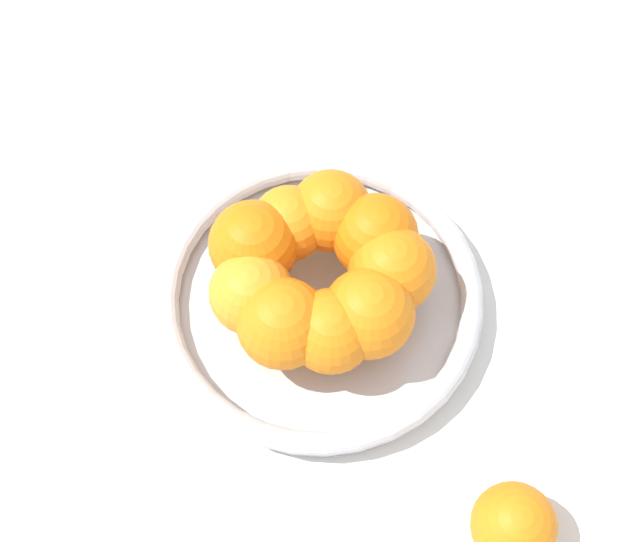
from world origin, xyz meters
The scene contains 4 objects.
ground_plane centered at (0.00, 0.00, 0.00)m, with size 4.00×4.00×0.00m, color white.
fruit_bowl centered at (0.00, 0.00, 0.02)m, with size 0.30×0.30×0.03m.
orange_pile centered at (0.00, 0.00, 0.07)m, with size 0.19×0.20×0.08m.
stray_orange centered at (0.10, 0.24, 0.03)m, with size 0.07×0.07×0.07m, color orange.
Camera 1 is at (0.30, 0.19, 0.76)m, focal length 50.00 mm.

